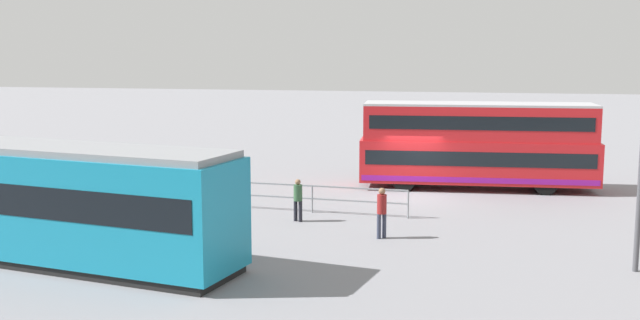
{
  "coord_description": "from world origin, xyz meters",
  "views": [
    {
      "loc": [
        -2.92,
        32.1,
        6.3
      ],
      "look_at": [
        3.18,
        3.8,
        2.04
      ],
      "focal_mm": 42.55,
      "sensor_mm": 36.0,
      "label": 1
    }
  ],
  "objects_px": {
    "pedestrian_crossing": "(382,209)",
    "info_sign": "(171,168)",
    "tram_yellow": "(16,198)",
    "pedestrian_near_railing": "(298,197)",
    "double_decker_bus": "(477,145)"
  },
  "relations": [
    {
      "from": "pedestrian_near_railing",
      "to": "info_sign",
      "type": "xyz_separation_m",
      "value": [
        5.57,
        -1.43,
        0.68
      ]
    },
    {
      "from": "double_decker_bus",
      "to": "tram_yellow",
      "type": "relative_size",
      "value": 0.71
    },
    {
      "from": "pedestrian_crossing",
      "to": "info_sign",
      "type": "relative_size",
      "value": 0.73
    },
    {
      "from": "double_decker_bus",
      "to": "pedestrian_crossing",
      "type": "relative_size",
      "value": 6.18
    },
    {
      "from": "double_decker_bus",
      "to": "tram_yellow",
      "type": "height_order",
      "value": "double_decker_bus"
    },
    {
      "from": "double_decker_bus",
      "to": "pedestrian_near_railing",
      "type": "relative_size",
      "value": 6.73
    },
    {
      "from": "pedestrian_crossing",
      "to": "pedestrian_near_railing",
      "type": "bearing_deg",
      "value": -28.97
    },
    {
      "from": "double_decker_bus",
      "to": "pedestrian_near_railing",
      "type": "xyz_separation_m",
      "value": [
        6.34,
        8.11,
        -1.1
      ]
    },
    {
      "from": "tram_yellow",
      "to": "pedestrian_crossing",
      "type": "xyz_separation_m",
      "value": [
        -10.57,
        -4.55,
        -0.83
      ]
    },
    {
      "from": "double_decker_bus",
      "to": "tram_yellow",
      "type": "distance_m",
      "value": 19.87
    },
    {
      "from": "pedestrian_near_railing",
      "to": "pedestrian_crossing",
      "type": "bearing_deg",
      "value": 151.03
    },
    {
      "from": "tram_yellow",
      "to": "pedestrian_near_railing",
      "type": "height_order",
      "value": "tram_yellow"
    },
    {
      "from": "double_decker_bus",
      "to": "info_sign",
      "type": "distance_m",
      "value": 13.66
    },
    {
      "from": "tram_yellow",
      "to": "info_sign",
      "type": "distance_m",
      "value": 8.01
    },
    {
      "from": "pedestrian_crossing",
      "to": "info_sign",
      "type": "distance_m",
      "value": 9.51
    }
  ]
}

